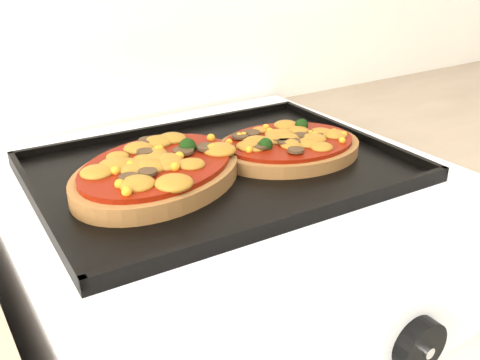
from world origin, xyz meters
TOP-DOWN VIEW (x-y plane):
  - control_panel at (0.03, 1.39)m, footprint 0.60×0.02m
  - knob_center at (0.03, 1.37)m, footprint 0.06×0.02m
  - baking_tray at (0.02, 1.71)m, footprint 0.51×0.38m
  - pizza_left at (-0.08, 1.72)m, footprint 0.31×0.28m
  - pizza_right at (0.12, 1.70)m, footprint 0.24×0.20m

SIDE VIEW (x-z plane):
  - control_panel at x=0.03m, z-range 0.81..0.90m
  - knob_center at x=0.03m, z-range 0.83..0.88m
  - baking_tray at x=0.02m, z-range 0.91..0.93m
  - pizza_right at x=0.12m, z-range 0.92..0.95m
  - pizza_left at x=-0.08m, z-range 0.92..0.96m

